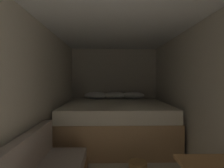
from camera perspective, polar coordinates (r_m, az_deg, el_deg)
wall_back at (r=4.84m, az=0.67°, el=-1.51°), size 2.31×0.05×2.11m
wall_left at (r=2.56m, az=-23.65°, el=-4.44°), size 0.05×4.90×2.11m
wall_right at (r=2.70m, az=27.49°, el=-4.18°), size 0.05×4.90×2.11m
ceiling_slab at (r=2.49m, az=2.67°, el=20.71°), size 2.31×4.90×0.05m
bed at (r=3.91m, az=1.17°, el=-11.70°), size 2.09×1.95×0.99m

